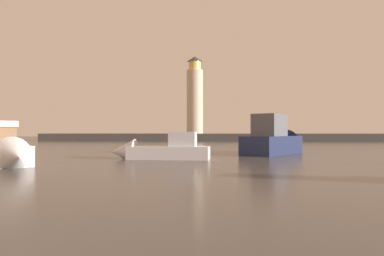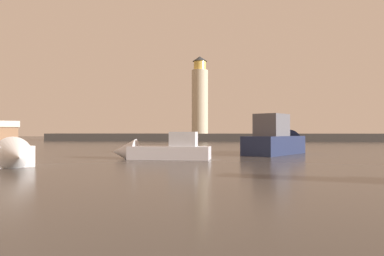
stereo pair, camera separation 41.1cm
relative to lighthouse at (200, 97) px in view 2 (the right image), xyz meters
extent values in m
plane|color=#4C4742|center=(3.28, -36.24, -8.86)|extent=(220.00, 220.00, 0.00)
cube|color=#423F3D|center=(3.28, 0.00, -8.12)|extent=(69.07, 6.60, 1.48)
cylinder|color=beige|center=(0.00, 0.00, -0.99)|extent=(3.27, 3.27, 12.77)
cylinder|color=#F2CC59|center=(0.00, 0.00, 6.29)|extent=(2.45, 2.45, 1.79)
cone|color=#33383D|center=(0.00, 0.00, 7.69)|extent=(2.94, 2.94, 1.02)
cube|color=white|center=(-6.40, -54.09, -8.32)|extent=(5.67, 6.05, 1.07)
cone|color=white|center=(-3.98, -56.83, -8.27)|extent=(2.63, 2.62, 1.92)
cube|color=#8C6647|center=(-6.88, -53.55, -7.29)|extent=(2.42, 2.49, 0.99)
cube|color=silver|center=(-6.88, -53.55, -6.62)|extent=(2.67, 2.73, 0.35)
cube|color=#1E284C|center=(9.86, -43.81, -8.13)|extent=(5.58, 7.00, 1.46)
cone|color=#1E284C|center=(11.91, -40.42, -8.05)|extent=(3.19, 3.14, 2.38)
cube|color=#595960|center=(9.56, -44.31, -6.53)|extent=(3.04, 3.27, 1.73)
cube|color=silver|center=(2.42, -50.01, -8.43)|extent=(5.34, 2.00, 0.85)
cone|color=silver|center=(-0.65, -49.87, -8.39)|extent=(1.66, 1.77, 1.70)
cube|color=silver|center=(3.35, -50.05, -7.53)|extent=(1.75, 1.30, 0.95)
camera|label=1|loc=(6.08, -73.71, -7.08)|focal=34.43mm
camera|label=2|loc=(6.49, -73.67, -7.08)|focal=34.43mm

